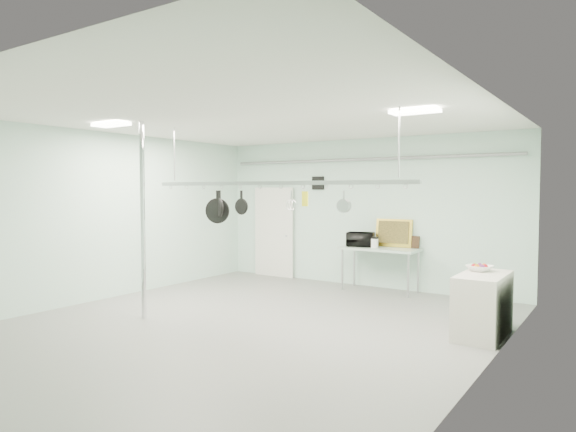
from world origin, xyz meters
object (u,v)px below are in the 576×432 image
Objects in this scene: microwave at (361,239)px; skillet_left at (217,207)px; pot_rack at (270,181)px; chrome_pole at (143,220)px; coffee_canister at (374,243)px; skillet_mid at (220,203)px; side_cabinet at (483,305)px; fruit_bowl at (479,268)px; prep_table at (380,251)px; skillet_right at (241,202)px.

microwave is 0.97× the size of skillet_left.
skillet_left is (-1.10, 0.00, -0.42)m from pot_rack.
chrome_pole reaches higher than coffee_canister.
skillet_mid is at bearing 59.22° from microwave.
side_cabinet is 2.16× the size of skillet_left.
fruit_bowl is (2.84, 1.32, -1.29)m from pot_rack.
side_cabinet is at bearing 20.45° from pot_rack.
side_cabinet is 6.31× the size of coffee_canister.
chrome_pole reaches higher than skillet_mid.
skillet_mid reaches higher than coffee_canister.
fruit_bowl is at bearing 50.90° from skillet_mid.
fruit_bowl reaches higher than prep_table.
chrome_pole is 4.85m from prep_table.
side_cabinet is (4.85, 2.00, -1.15)m from chrome_pole.
pot_rack reaches higher than microwave.
side_cabinet is at bearing -40.79° from prep_table.
skillet_left is at bearing 48.28° from chrome_pole.
coffee_canister is 3.17m from fruit_bowl.
microwave is at bearing 105.01° from skillet_mid.
prep_table is 3.15m from fruit_bowl.
side_cabinet is 3.62m from pot_rack.
chrome_pole is at bearing -118.19° from coffee_canister.
pot_rack reaches higher than skillet_right.
skillet_mid is (-1.36, -3.22, 0.87)m from coffee_canister.
skillet_left is (-4.05, -1.10, 1.36)m from side_cabinet.
skillet_right reaches higher than coffee_canister.
prep_table is 3.61m from pot_rack.
microwave is (-0.03, 3.28, -1.18)m from pot_rack.
coffee_canister reaches higher than fruit_bowl.
skillet_right is (-0.89, -3.22, 0.90)m from coffee_canister.
prep_table is 1.33× the size of side_cabinet.
pot_rack is 25.23× the size of coffee_canister.
skillet_mid is at bearing -164.61° from side_cabinet.
pot_rack reaches higher than skillet_mid.
skillet_left is (-3.94, -1.32, 0.86)m from fruit_bowl.
coffee_canister is at bearing 143.06° from fruit_bowl.
pot_rack is at bearing -155.08° from fruit_bowl.
coffee_canister is at bearing 76.19° from skillet_right.
prep_table is 0.49m from microwave.
skillet_left is at bearing -113.59° from coffee_canister.
prep_table is 3.39m from side_cabinet.
skillet_right is (0.47, 0.00, 0.03)m from skillet_mid.
prep_table is 4.40× the size of skillet_right.
skillet_left is (-1.50, -3.30, 0.97)m from prep_table.
chrome_pole is 1.63m from skillet_right.
chrome_pole is at bearing -118.71° from prep_table.
side_cabinet is 2.77× the size of skillet_mid.
microwave is at bearing -177.93° from prep_table.
microwave is at bearing 170.19° from coffee_canister.
pot_rack is at bearing 1.61° from skillet_right.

